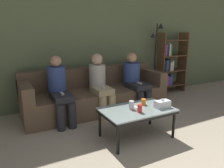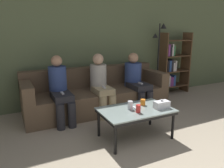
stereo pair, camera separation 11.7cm
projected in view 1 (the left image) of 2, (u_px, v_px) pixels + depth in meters
wall_back at (84, 41)px, 4.40m from camera, size 12.00×0.06×2.60m
couch at (95, 95)px, 4.20m from camera, size 2.70×0.88×0.80m
coffee_table at (137, 112)px, 3.08m from camera, size 1.01×0.63×0.43m
cup_near_left at (131, 105)px, 3.05m from camera, size 0.07×0.07×0.12m
cup_near_right at (144, 102)px, 3.23m from camera, size 0.07×0.07×0.09m
cup_far_center at (140, 108)px, 2.94m from camera, size 0.06×0.06×0.11m
tissue_box at (162, 104)px, 3.12m from camera, size 0.22×0.12×0.13m
game_remote at (137, 108)px, 3.07m from camera, size 0.04×0.15×0.02m
bookshelf at (168, 65)px, 5.29m from camera, size 0.75×0.32×1.45m
standing_lamp at (156, 53)px, 4.86m from camera, size 0.31×0.26×1.66m
seated_person_left_end at (59, 88)px, 3.59m from camera, size 0.31×0.69×1.10m
seated_person_mid_left at (100, 83)px, 3.95m from camera, size 0.31×0.63×1.10m
seated_person_mid_right at (134, 79)px, 4.28m from camera, size 0.33×0.69×1.08m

